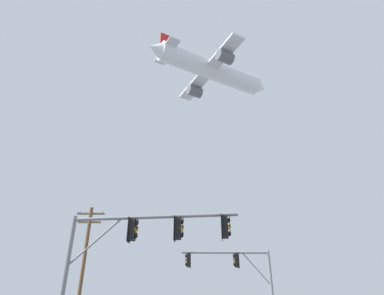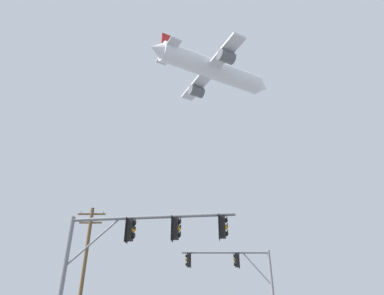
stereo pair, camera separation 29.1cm
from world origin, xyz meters
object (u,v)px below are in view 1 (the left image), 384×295
signal_pole_far (240,275)px  utility_pole (83,271)px  airplane (211,70)px  signal_pole_near (136,245)px

signal_pole_far → utility_pole: 11.62m
utility_pole → airplane: size_ratio=0.50×
utility_pole → airplane: (11.51, 16.33, 33.81)m
utility_pole → signal_pole_near: bearing=-65.3°
signal_pole_far → airplane: bearing=89.6°
signal_pole_far → utility_pole: bearing=168.8°
utility_pole → airplane: airplane is taller
airplane → utility_pole: bearing=-125.2°
utility_pole → airplane: bearing=54.8°
airplane → signal_pole_far: bearing=-90.4°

